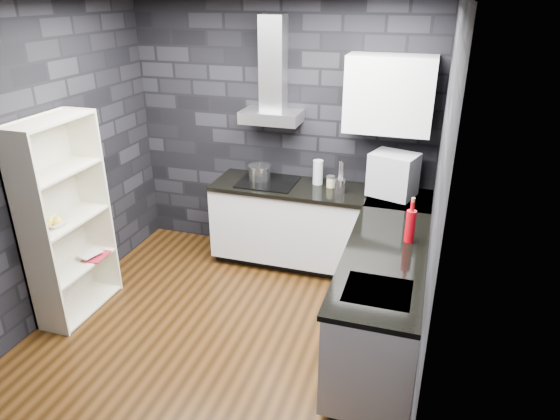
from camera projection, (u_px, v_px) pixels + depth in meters
The scene contains 27 objects.
ground at pixel (227, 329), 4.39m from camera, with size 3.20×3.20×0.00m, color #3D230D.
wall_back at pixel (282, 133), 5.26m from camera, with size 3.20×0.05×2.70m, color black.
wall_front at pixel (84, 300), 2.42m from camera, with size 3.20×0.05×2.70m, color black.
wall_left at pixel (45, 165), 4.28m from camera, with size 0.05×3.20×2.70m, color black.
wall_right at pixel (439, 211), 3.39m from camera, with size 0.05×3.20×2.70m, color black.
toekick_back at pixel (318, 260), 5.40m from camera, with size 2.18×0.50×0.10m, color black.
toekick_right at pixel (382, 347), 4.09m from camera, with size 0.50×1.78×0.10m, color black.
counter_back_cab at pixel (318, 226), 5.19m from camera, with size 2.20×0.60×0.76m, color silver.
counter_right_cab at pixel (382, 302), 3.92m from camera, with size 0.60×1.80×0.76m, color silver.
counter_back_top at pixel (319, 190), 5.02m from camera, with size 2.20×0.62×0.04m, color black.
counter_right_top at pixel (385, 258), 3.76m from camera, with size 0.62×1.80×0.04m, color black.
counter_corner_top at pixel (400, 199), 4.81m from camera, with size 0.62×0.62×0.04m, color black.
hood_body at pixel (271, 117), 5.01m from camera, with size 0.60×0.34×0.12m, color silver.
hood_chimney at pixel (273, 64), 4.87m from camera, with size 0.24×0.20×0.90m, color silver.
upper_cabinet at pixel (390, 94), 4.58m from camera, with size 0.80×0.35×0.70m, color silver.
cooktop at pixel (268, 182), 5.17m from camera, with size 0.58×0.50×0.01m, color black.
sink_rim at pixel (378, 291), 3.32m from camera, with size 0.44×0.40×0.01m, color silver.
pot at pixel (260, 173), 5.21m from camera, with size 0.23×0.23×0.13m, color silver.
glass_vase at pixel (318, 172), 5.08m from camera, with size 0.10×0.10×0.25m, color silver.
storage_jar at pixel (331, 182), 5.03m from camera, with size 0.08×0.08×0.10m, color tan.
utensil_crock at pixel (340, 186), 4.89m from camera, with size 0.11×0.11×0.14m, color silver.
appliance_garage at pixel (393, 175), 4.73m from camera, with size 0.41×0.32×0.41m, color #A7A9AF.
red_bottle at pixel (410, 226), 3.91m from camera, with size 0.08×0.08×0.26m, color #B80410.
bookshelf at pixel (66, 221), 4.32m from camera, with size 0.34×0.80×1.80m, color beige.
fruit_bowl at pixel (55, 223), 4.19m from camera, with size 0.21×0.21×0.05m, color white.
book_red at pixel (86, 245), 4.60m from camera, with size 0.18×0.02×0.25m, color maroon.
book_second at pixel (83, 243), 4.59m from camera, with size 0.15×0.02×0.20m, color #B2B2B2.
Camera 1 is at (1.52, -3.28, 2.73)m, focal length 32.00 mm.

